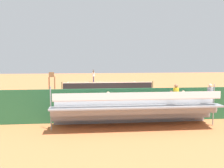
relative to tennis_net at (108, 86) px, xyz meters
name	(u,v)px	position (x,y,z in m)	size (l,w,h in m)	color
ground_plane	(108,91)	(0.00, 0.00, -0.50)	(60.00, 60.00, 0.00)	#D17542
court_line_markings	(108,91)	(0.00, -0.04, -0.50)	(10.10, 22.20, 0.01)	white
tennis_net	(108,86)	(0.00, 0.00, 0.00)	(10.30, 0.10, 1.07)	black
backdrop_wall	(130,105)	(0.00, 14.00, 0.50)	(18.00, 0.16, 2.00)	#235633
bleacher_stand	(137,110)	(-0.13, 15.37, 0.44)	(9.06, 2.40, 2.48)	gray
umpire_chair	(52,80)	(6.20, -0.21, 0.81)	(0.67, 0.67, 2.14)	brown
courtside_bench	(177,109)	(-3.22, 13.27, 0.06)	(1.80, 0.40, 0.93)	#9E754C
equipment_bag	(147,116)	(-1.17, 13.40, -0.32)	(0.90, 0.36, 0.36)	#334C8C
tennis_player	(93,75)	(1.23, -10.22, 0.51)	(0.37, 0.54, 1.93)	navy
tennis_racket	(91,82)	(1.58, -10.37, -0.49)	(0.59, 0.38, 0.03)	black
tennis_ball_near	(83,83)	(2.81, -9.11, -0.47)	(0.07, 0.07, 0.07)	#CCDB33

